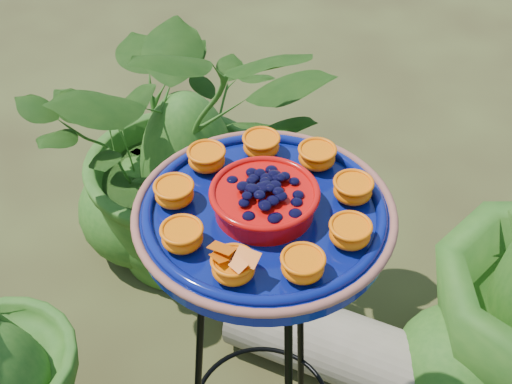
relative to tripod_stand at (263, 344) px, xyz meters
The scene contains 4 objects.
tripod_stand is the anchor object (origin of this frame).
feeder_dish 0.37m from the tripod_stand, 81.09° to the right, with size 0.50×0.50×0.10m.
driftwood_log 0.54m from the tripod_stand, 81.89° to the left, with size 0.20×0.20×0.60m, color gray.
shrub_back_left 0.79m from the tripod_stand, 132.79° to the left, with size 0.81×0.70×0.90m, color #204C14.
Camera 1 is at (0.46, -0.90, 1.69)m, focal length 50.00 mm.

